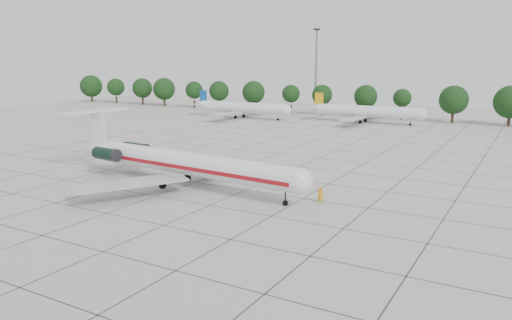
# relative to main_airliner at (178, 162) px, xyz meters

# --- Properties ---
(ground) EXTENTS (260.00, 260.00, 0.00)m
(ground) POSITION_rel_main_airliner_xyz_m (8.96, 2.39, -3.18)
(ground) COLOR beige
(ground) RESTS_ON ground
(apron_joints) EXTENTS (170.00, 170.00, 0.02)m
(apron_joints) POSITION_rel_main_airliner_xyz_m (8.96, 17.39, -3.17)
(apron_joints) COLOR #383838
(apron_joints) RESTS_ON ground
(main_airliner) EXTENTS (38.42, 30.11, 9.01)m
(main_airliner) POSITION_rel_main_airliner_xyz_m (0.00, 0.00, 0.00)
(main_airliner) COLOR silver
(main_airliner) RESTS_ON ground
(ground_crew) EXTENTS (0.80, 0.62, 1.94)m
(ground_crew) POSITION_rel_main_airliner_xyz_m (19.53, 1.50, -2.21)
(ground_crew) COLOR orange
(ground_crew) RESTS_ON ground
(bg_airliner_b) EXTENTS (28.24, 27.20, 7.40)m
(bg_airliner_b) POSITION_rel_main_airliner_xyz_m (-32.47, 69.17, -0.27)
(bg_airliner_b) COLOR silver
(bg_airliner_b) RESTS_ON ground
(bg_airliner_c) EXTENTS (28.24, 27.20, 7.40)m
(bg_airliner_c) POSITION_rel_main_airliner_xyz_m (1.08, 76.23, -0.27)
(bg_airliner_c) COLOR silver
(bg_airliner_c) RESTS_ON ground
(tree_line) EXTENTS (249.86, 8.44, 10.22)m
(tree_line) POSITION_rel_main_airliner_xyz_m (-2.72, 87.39, 2.80)
(tree_line) COLOR #332114
(tree_line) RESTS_ON ground
(floodlight_mast) EXTENTS (1.60, 1.60, 25.45)m
(floodlight_mast) POSITION_rel_main_airliner_xyz_m (-21.04, 94.39, 11.10)
(floodlight_mast) COLOR slate
(floodlight_mast) RESTS_ON ground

